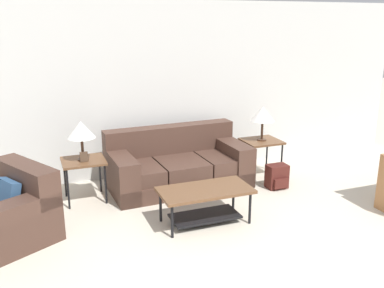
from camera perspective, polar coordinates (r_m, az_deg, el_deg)
wall_back at (r=6.55m, az=-3.61°, el=7.28°), size 8.44×0.06×2.60m
couch at (r=6.16m, az=-1.92°, el=-2.95°), size 2.00×1.05×0.82m
armchair at (r=5.07m, az=-23.92°, el=-8.81°), size 1.32×1.31×0.80m
coffee_table at (r=5.03m, az=1.75°, el=-7.16°), size 1.08×0.55×0.43m
side_table_left at (r=5.76m, az=-14.26°, el=-2.60°), size 0.55×0.51×0.56m
side_table_right at (r=6.58m, az=9.24°, el=0.03°), size 0.55×0.51×0.56m
table_lamp_left at (r=5.63m, az=-14.58°, el=1.79°), size 0.36×0.36×0.52m
table_lamp_right at (r=6.47m, az=9.42°, el=3.91°), size 0.36×0.36×0.52m
backpack at (r=6.22m, az=11.27°, el=-4.30°), size 0.29×0.27×0.34m
picture_frame at (r=5.65m, az=-14.21°, el=-1.67°), size 0.10×0.04×0.13m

